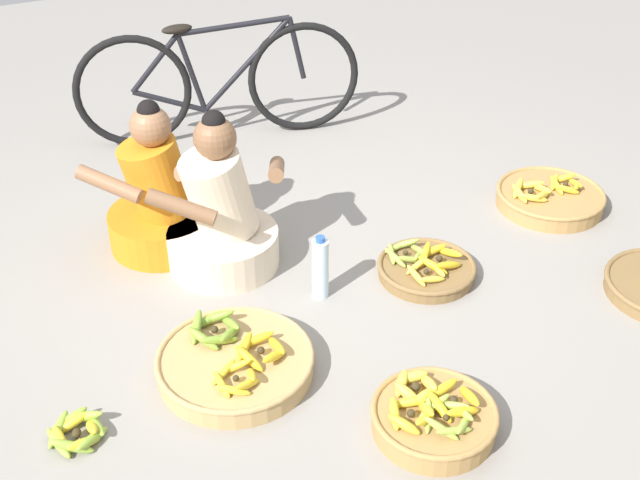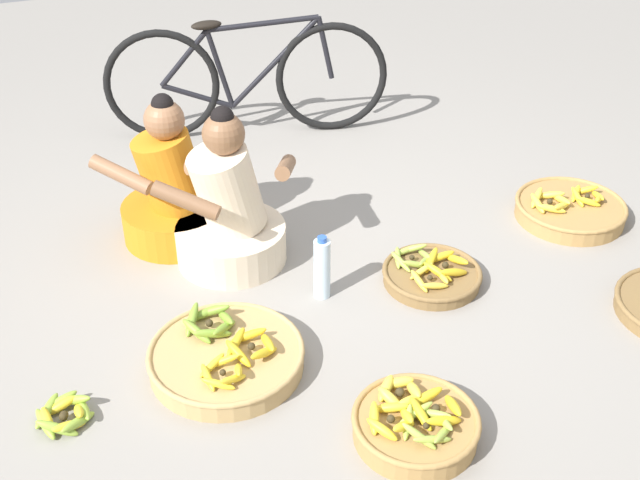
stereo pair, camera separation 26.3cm
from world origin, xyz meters
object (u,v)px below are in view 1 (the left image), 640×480
banana_basket_near_vendor (426,268)px  banana_basket_back_right (433,416)px  vendor_woman_front (222,219)px  vendor_woman_behind (160,201)px  loose_bananas_front_left (76,432)px  banana_basket_mid_left (550,197)px  bicycle_leaning (219,82)px  banana_basket_mid_right (235,362)px  water_bottle (320,268)px

banana_basket_near_vendor → banana_basket_back_right: (-0.51, -0.81, 0.02)m
vendor_woman_front → vendor_woman_behind: bearing=123.4°
loose_bananas_front_left → banana_basket_mid_left: bearing=10.8°
bicycle_leaning → loose_bananas_front_left: (-1.37, -2.07, -0.33)m
banana_basket_near_vendor → banana_basket_back_right: 0.96m
vendor_woman_front → loose_bananas_front_left: bearing=-138.4°
banana_basket_mid_right → loose_bananas_front_left: banana_basket_mid_right is taller
vendor_woman_front → bicycle_leaning: bearing=69.0°
bicycle_leaning → banana_basket_back_right: bicycle_leaning is taller
banana_basket_mid_right → banana_basket_back_right: banana_basket_mid_right is taller
bicycle_leaning → water_bottle: 1.74m
water_bottle → banana_basket_mid_left: bearing=5.6°
banana_basket_back_right → vendor_woman_front: bearing=102.2°
banana_basket_near_vendor → loose_bananas_front_left: (-1.68, -0.27, -0.01)m
vendor_woman_front → banana_basket_mid_right: bearing=-108.3°
banana_basket_near_vendor → water_bottle: bearing=170.0°
banana_basket_mid_left → banana_basket_mid_right: bearing=-167.5°
vendor_woman_front → banana_basket_mid_left: size_ratio=1.39×
banana_basket_mid_right → loose_bananas_front_left: bearing=-174.7°
banana_basket_back_right → loose_bananas_front_left: (-1.17, 0.55, -0.03)m
banana_basket_back_right → banana_basket_near_vendor: bearing=58.0°
water_bottle → vendor_woman_front: bearing=124.2°
vendor_woman_front → vendor_woman_behind: (-0.20, 0.30, -0.01)m
banana_basket_mid_left → banana_basket_back_right: bearing=-144.1°
banana_basket_back_right → banana_basket_mid_left: 1.78m
vendor_woman_front → banana_basket_back_right: vendor_woman_front is taller
bicycle_leaning → banana_basket_mid_right: size_ratio=2.65×
vendor_woman_behind → bicycle_leaning: size_ratio=0.46×
banana_basket_back_right → banana_basket_mid_left: size_ratio=0.82×
banana_basket_near_vendor → vendor_woman_behind: bearing=140.6°
banana_basket_back_right → bicycle_leaning: bearing=85.5°
banana_basket_mid_right → banana_basket_mid_left: size_ratio=1.11×
vendor_woman_behind → water_bottle: 0.88m
vendor_woman_behind → water_bottle: bearing=-56.1°
vendor_woman_front → loose_bananas_front_left: 1.20m
banana_basket_near_vendor → loose_bananas_front_left: size_ratio=1.90×
vendor_woman_front → water_bottle: (0.29, -0.43, -0.10)m
vendor_woman_behind → bicycle_leaning: 1.21m
banana_basket_near_vendor → banana_basket_mid_left: size_ratio=0.81×
vendor_woman_front → banana_basket_mid_left: vendor_woman_front is taller
loose_bananas_front_left → water_bottle: size_ratio=0.77×
vendor_woman_front → banana_basket_back_right: bearing=-77.8°
banana_basket_mid_left → loose_bananas_front_left: 2.65m
banana_basket_near_vendor → banana_basket_back_right: banana_basket_back_right is taller
banana_basket_near_vendor → banana_basket_mid_left: (0.93, 0.23, 0.01)m
banana_basket_back_right → vendor_woman_behind: bearing=106.6°
banana_basket_near_vendor → water_bottle: water_bottle is taller
vendor_woman_behind → banana_basket_back_right: 1.71m
vendor_woman_front → loose_bananas_front_left: size_ratio=3.27×
vendor_woman_front → water_bottle: 0.53m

